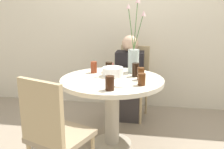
{
  "coord_description": "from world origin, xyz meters",
  "views": [
    {
      "loc": [
        0.38,
        -2.33,
        1.36
      ],
      "look_at": [
        0.0,
        0.0,
        0.76
      ],
      "focal_mm": 40.0,
      "sensor_mm": 36.0,
      "label": 1
    }
  ],
  "objects_px": {
    "drink_glass_2": "(142,79)",
    "drink_glass_5": "(110,83)",
    "birthday_cake": "(113,72)",
    "chair_far_back": "(133,77)",
    "drink_glass_3": "(109,67)",
    "drink_glass_1": "(136,70)",
    "chair_left_flank": "(53,130)",
    "person_woman": "(130,81)",
    "flower_vase": "(134,54)",
    "drink_glass_4": "(94,67)",
    "drink_glass_0": "(141,74)",
    "side_plate": "(119,84)"
  },
  "relations": [
    {
      "from": "birthday_cake",
      "to": "drink_glass_2",
      "type": "distance_m",
      "value": 0.41
    },
    {
      "from": "drink_glass_3",
      "to": "drink_glass_5",
      "type": "relative_size",
      "value": 0.88
    },
    {
      "from": "person_woman",
      "to": "flower_vase",
      "type": "bearing_deg",
      "value": -78.39
    },
    {
      "from": "chair_far_back",
      "to": "drink_glass_1",
      "type": "distance_m",
      "value": 0.75
    },
    {
      "from": "chair_left_flank",
      "to": "person_woman",
      "type": "bearing_deg",
      "value": -84.78
    },
    {
      "from": "drink_glass_3",
      "to": "drink_glass_5",
      "type": "distance_m",
      "value": 0.65
    },
    {
      "from": "chair_far_back",
      "to": "flower_vase",
      "type": "distance_m",
      "value": 0.65
    },
    {
      "from": "chair_left_flank",
      "to": "chair_far_back",
      "type": "bearing_deg",
      "value": -84.16
    },
    {
      "from": "birthday_cake",
      "to": "person_woman",
      "type": "relative_size",
      "value": 0.19
    },
    {
      "from": "birthday_cake",
      "to": "drink_glass_2",
      "type": "relative_size",
      "value": 1.93
    },
    {
      "from": "chair_far_back",
      "to": "drink_glass_4",
      "type": "xyz_separation_m",
      "value": [
        -0.37,
        -0.62,
        0.25
      ]
    },
    {
      "from": "drink_glass_3",
      "to": "drink_glass_4",
      "type": "distance_m",
      "value": 0.17
    },
    {
      "from": "drink_glass_2",
      "to": "drink_glass_4",
      "type": "relative_size",
      "value": 0.89
    },
    {
      "from": "drink_glass_1",
      "to": "drink_glass_5",
      "type": "height_order",
      "value": "drink_glass_1"
    },
    {
      "from": "drink_glass_0",
      "to": "birthday_cake",
      "type": "bearing_deg",
      "value": 162.97
    },
    {
      "from": "chair_left_flank",
      "to": "drink_glass_3",
      "type": "height_order",
      "value": "chair_left_flank"
    },
    {
      "from": "drink_glass_1",
      "to": "drink_glass_4",
      "type": "bearing_deg",
      "value": 169.83
    },
    {
      "from": "chair_far_back",
      "to": "drink_glass_1",
      "type": "height_order",
      "value": "chair_far_back"
    },
    {
      "from": "drink_glass_2",
      "to": "drink_glass_5",
      "type": "xyz_separation_m",
      "value": [
        -0.26,
        -0.19,
        0.01
      ]
    },
    {
      "from": "drink_glass_3",
      "to": "flower_vase",
      "type": "bearing_deg",
      "value": 5.98
    },
    {
      "from": "flower_vase",
      "to": "drink_glass_5",
      "type": "distance_m",
      "value": 0.7
    },
    {
      "from": "chair_left_flank",
      "to": "person_woman",
      "type": "relative_size",
      "value": 0.85
    },
    {
      "from": "person_woman",
      "to": "drink_glass_3",
      "type": "bearing_deg",
      "value": -116.13
    },
    {
      "from": "chair_far_back",
      "to": "drink_glass_0",
      "type": "distance_m",
      "value": 0.87
    },
    {
      "from": "chair_far_back",
      "to": "drink_glass_5",
      "type": "relative_size",
      "value": 7.62
    },
    {
      "from": "chair_far_back",
      "to": "drink_glass_0",
      "type": "xyz_separation_m",
      "value": [
        0.14,
        -0.82,
        0.25
      ]
    },
    {
      "from": "flower_vase",
      "to": "drink_glass_2",
      "type": "height_order",
      "value": "flower_vase"
    },
    {
      "from": "chair_far_back",
      "to": "drink_glass_0",
      "type": "height_order",
      "value": "chair_far_back"
    },
    {
      "from": "chair_far_back",
      "to": "person_woman",
      "type": "xyz_separation_m",
      "value": [
        -0.03,
        -0.16,
        -0.02
      ]
    },
    {
      "from": "drink_glass_1",
      "to": "drink_glass_2",
      "type": "xyz_separation_m",
      "value": [
        0.08,
        -0.3,
        -0.01
      ]
    },
    {
      "from": "side_plate",
      "to": "drink_glass_4",
      "type": "xyz_separation_m",
      "value": [
        -0.33,
        0.39,
        0.06
      ]
    },
    {
      "from": "flower_vase",
      "to": "birthday_cake",
      "type": "bearing_deg",
      "value": -132.61
    },
    {
      "from": "chair_far_back",
      "to": "drink_glass_5",
      "type": "distance_m",
      "value": 1.22
    },
    {
      "from": "birthday_cake",
      "to": "drink_glass_1",
      "type": "distance_m",
      "value": 0.23
    },
    {
      "from": "drink_glass_2",
      "to": "drink_glass_0",
      "type": "bearing_deg",
      "value": 95.33
    },
    {
      "from": "chair_left_flank",
      "to": "drink_glass_3",
      "type": "relative_size",
      "value": 8.66
    },
    {
      "from": "chair_left_flank",
      "to": "person_woman",
      "type": "height_order",
      "value": "person_woman"
    },
    {
      "from": "drink_glass_5",
      "to": "drink_glass_0",
      "type": "bearing_deg",
      "value": 57.4
    },
    {
      "from": "chair_left_flank",
      "to": "drink_glass_0",
      "type": "bearing_deg",
      "value": -105.46
    },
    {
      "from": "side_plate",
      "to": "drink_glass_1",
      "type": "relative_size",
      "value": 1.47
    },
    {
      "from": "flower_vase",
      "to": "drink_glass_4",
      "type": "bearing_deg",
      "value": -166.65
    },
    {
      "from": "drink_glass_4",
      "to": "drink_glass_0",
      "type": "bearing_deg",
      "value": -21.23
    },
    {
      "from": "chair_far_back",
      "to": "chair_left_flank",
      "type": "bearing_deg",
      "value": -95.84
    },
    {
      "from": "chair_far_back",
      "to": "drink_glass_2",
      "type": "distance_m",
      "value": 1.05
    },
    {
      "from": "chair_far_back",
      "to": "person_woman",
      "type": "distance_m",
      "value": 0.16
    },
    {
      "from": "drink_glass_1",
      "to": "drink_glass_0",
      "type": "bearing_deg",
      "value": -63.36
    },
    {
      "from": "chair_far_back",
      "to": "drink_glass_3",
      "type": "bearing_deg",
      "value": -102.09
    },
    {
      "from": "drink_glass_2",
      "to": "drink_glass_5",
      "type": "relative_size",
      "value": 0.89
    },
    {
      "from": "birthday_cake",
      "to": "drink_glass_2",
      "type": "bearing_deg",
      "value": -42.02
    },
    {
      "from": "flower_vase",
      "to": "drink_glass_1",
      "type": "xyz_separation_m",
      "value": [
        0.03,
        -0.18,
        -0.13
      ]
    }
  ]
}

